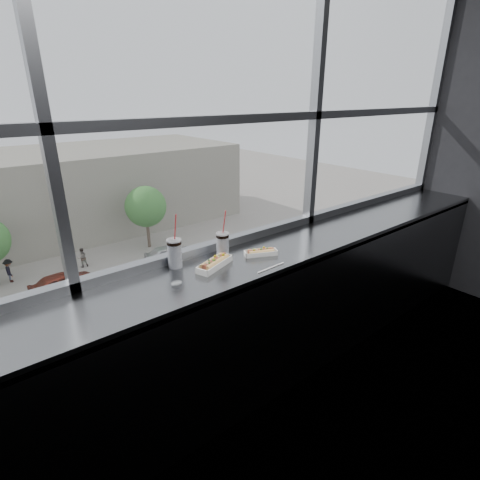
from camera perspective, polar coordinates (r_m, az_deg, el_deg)
wall_back_lower at (r=3.00m, az=-3.45°, el=-11.04°), size 6.00×0.00×6.00m
window_glass at (r=2.56m, az=-4.68°, el=24.49°), size 6.00×0.00×6.00m
window_mullions at (r=2.54m, az=-4.40°, el=24.52°), size 6.00×0.08×2.40m
counter at (r=2.56m, az=-0.12°, el=-3.79°), size 6.00×0.55×0.06m
counter_fascia at (r=2.66m, az=3.45°, el=-15.82°), size 6.00×0.04×1.04m
hotdog_tray_left at (r=2.45m, az=-3.89°, el=-3.50°), size 0.31×0.19×0.07m
hotdog_tray_right at (r=2.63m, az=3.21°, el=-1.85°), size 0.24×0.16×0.06m
soda_cup_left at (r=2.45m, az=-9.93°, el=-1.79°), size 0.10×0.10×0.36m
soda_cup_right at (r=2.56m, az=-2.67°, el=-0.61°), size 0.09×0.09×0.34m
loose_straw at (r=2.45m, az=4.74°, el=-4.20°), size 0.24×0.02×0.01m
wrapper at (r=2.27m, az=-9.65°, el=-6.48°), size 0.08×0.06×0.02m
street_asphalt at (r=25.73m, az=-30.32°, el=-12.61°), size 80.00×10.00×0.06m
far_sidewalk at (r=32.86m, az=-32.74°, el=-5.86°), size 80.00×6.00×0.04m
car_far_b at (r=29.17m, az=-25.53°, el=-5.43°), size 2.98×6.12×1.98m
car_near_e at (r=26.95m, az=2.36°, el=-5.34°), size 2.87×6.14×2.00m
car_far_c at (r=31.72m, az=-10.74°, el=-1.59°), size 3.00×5.85×1.87m
car_near_d at (r=23.05m, az=-13.84°, el=-11.09°), size 3.15×6.09×1.94m
pedestrian_c at (r=32.73m, az=-22.96°, el=-2.23°), size 0.86×0.64×1.93m
pedestrian_b at (r=32.60m, az=-31.75°, el=-3.71°), size 0.72×0.96×2.15m
tree_right at (r=34.22m, az=-14.17°, el=4.95°), size 3.65×3.65×5.71m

